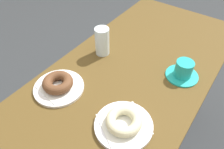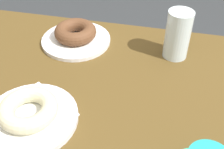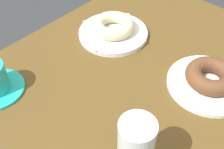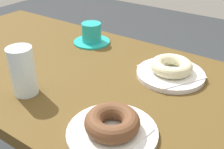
{
  "view_description": "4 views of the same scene",
  "coord_description": "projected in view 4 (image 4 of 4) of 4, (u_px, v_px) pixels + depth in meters",
  "views": [
    {
      "loc": [
        -0.65,
        -0.33,
        1.35
      ],
      "look_at": [
        -0.13,
        0.03,
        0.74
      ],
      "focal_mm": 35.27,
      "sensor_mm": 36.0,
      "label": 1
    },
    {
      "loc": [
        -0.03,
        -0.47,
        1.16
      ],
      "look_at": [
        -0.14,
        0.01,
        0.75
      ],
      "focal_mm": 45.05,
      "sensor_mm": 36.0,
      "label": 2
    },
    {
      "loc": [
        0.23,
        0.33,
        1.21
      ],
      "look_at": [
        -0.13,
        0.0,
        0.73
      ],
      "focal_mm": 46.0,
      "sensor_mm": 36.0,
      "label": 3
    },
    {
      "loc": [
        -0.54,
        0.55,
        1.11
      ],
      "look_at": [
        -0.17,
        0.01,
        0.73
      ],
      "focal_mm": 43.7,
      "sensor_mm": 36.0,
      "label": 4
    }
  ],
  "objects": [
    {
      "name": "coffee_cup",
      "position": [
        92.0,
        34.0,
        1.02
      ],
      "size": [
        0.14,
        0.14,
        0.08
      ],
      "color": "teal",
      "rests_on": "table"
    },
    {
      "name": "table",
      "position": [
        73.0,
        88.0,
        0.91
      ],
      "size": [
        1.27,
        0.62,
        0.7
      ],
      "color": "#543E1B",
      "rests_on": "ground_plane"
    },
    {
      "name": "donut_chocolate_ring",
      "position": [
        112.0,
        122.0,
        0.58
      ],
      "size": [
        0.12,
        0.12,
        0.04
      ],
      "primitive_type": "torus",
      "color": "brown",
      "rests_on": "napkin_chocolate_ring"
    },
    {
      "name": "napkin_sugar_ring",
      "position": [
        171.0,
        72.0,
        0.81
      ],
      "size": [
        0.2,
        0.2,
        0.0
      ],
      "primitive_type": "cube",
      "rotation": [
        0.0,
        0.0,
        -0.54
      ],
      "color": "white",
      "rests_on": "plate_sugar_ring"
    },
    {
      "name": "plate_sugar_ring",
      "position": [
        170.0,
        74.0,
        0.81
      ],
      "size": [
        0.2,
        0.2,
        0.01
      ],
      "primitive_type": "cylinder",
      "color": "white",
      "rests_on": "table"
    },
    {
      "name": "donut_sugar_ring",
      "position": [
        171.0,
        66.0,
        0.8
      ],
      "size": [
        0.12,
        0.12,
        0.03
      ],
      "primitive_type": "torus",
      "color": "beige",
      "rests_on": "napkin_sugar_ring"
    },
    {
      "name": "plate_chocolate_ring",
      "position": [
        112.0,
        132.0,
        0.59
      ],
      "size": [
        0.2,
        0.2,
        0.01
      ],
      "primitive_type": "cylinder",
      "color": "white",
      "rests_on": "table"
    },
    {
      "name": "water_glass",
      "position": [
        24.0,
        72.0,
        0.7
      ],
      "size": [
        0.07,
        0.07,
        0.13
      ],
      "primitive_type": "cylinder",
      "color": "silver",
      "rests_on": "table"
    },
    {
      "name": "napkin_chocolate_ring",
      "position": [
        112.0,
        130.0,
        0.59
      ],
      "size": [
        0.15,
        0.15,
        0.0
      ],
      "primitive_type": "cube",
      "rotation": [
        0.0,
        0.0,
        -0.16
      ],
      "color": "white",
      "rests_on": "plate_chocolate_ring"
    }
  ]
}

